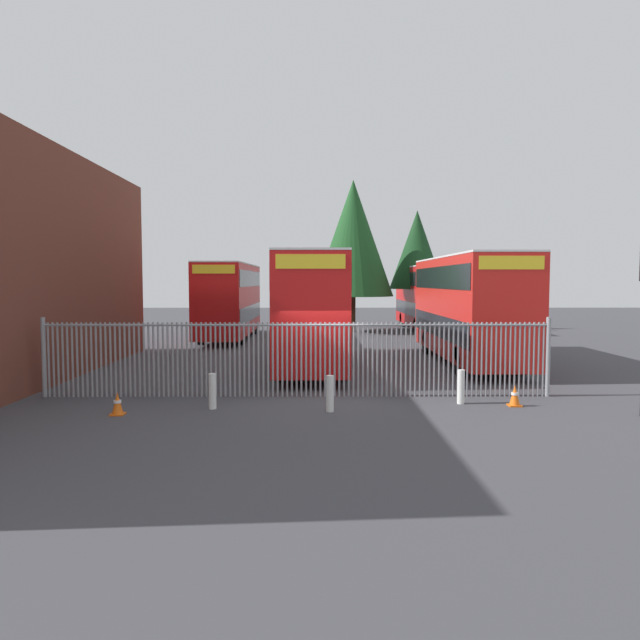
# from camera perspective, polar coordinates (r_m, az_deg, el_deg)

# --- Properties ---
(ground_plane) EXTENTS (100.00, 100.00, 0.00)m
(ground_plane) POSITION_cam_1_polar(r_m,az_deg,el_deg) (25.25, -0.06, -3.93)
(ground_plane) COLOR #3D3D42
(palisade_fence) EXTENTS (14.96, 0.14, 2.35)m
(palisade_fence) POSITION_cam_1_polar(r_m,az_deg,el_deg) (17.18, -2.31, -3.62)
(palisade_fence) COLOR gray
(palisade_fence) RESTS_ON ground
(double_decker_bus_near_gate) EXTENTS (2.54, 10.81, 4.42)m
(double_decker_bus_near_gate) POSITION_cam_1_polar(r_m,az_deg,el_deg) (25.11, 14.21, 1.46)
(double_decker_bus_near_gate) COLOR red
(double_decker_bus_near_gate) RESTS_ON ground
(double_decker_bus_behind_fence_left) EXTENTS (2.54, 10.81, 4.42)m
(double_decker_bus_behind_fence_left) POSITION_cam_1_polar(r_m,az_deg,el_deg) (23.20, -0.80, 1.40)
(double_decker_bus_behind_fence_left) COLOR red
(double_decker_bus_behind_fence_left) RESTS_ON ground
(double_decker_bus_behind_fence_right) EXTENTS (2.54, 10.81, 4.42)m
(double_decker_bus_behind_fence_right) POSITION_cam_1_polar(r_m,az_deg,el_deg) (34.94, -8.79, 2.16)
(double_decker_bus_behind_fence_right) COLOR red
(double_decker_bus_behind_fence_right) RESTS_ON ground
(double_decker_bus_far_back) EXTENTS (2.54, 10.81, 4.42)m
(double_decker_bus_far_back) POSITION_cam_1_polar(r_m,az_deg,el_deg) (41.50, 10.17, 2.40)
(double_decker_bus_far_back) COLOR #B70C0C
(double_decker_bus_far_back) RESTS_ON ground
(bollard_near_left) EXTENTS (0.20, 0.20, 0.95)m
(bollard_near_left) POSITION_cam_1_polar(r_m,az_deg,el_deg) (15.90, -10.46, -6.85)
(bollard_near_left) COLOR silver
(bollard_near_left) RESTS_ON ground
(bollard_center_front) EXTENTS (0.20, 0.20, 0.95)m
(bollard_center_front) POSITION_cam_1_polar(r_m,az_deg,el_deg) (15.32, 0.98, -7.20)
(bollard_center_front) COLOR silver
(bollard_center_front) RESTS_ON ground
(bollard_near_right) EXTENTS (0.20, 0.20, 0.95)m
(bollard_near_right) POSITION_cam_1_polar(r_m,az_deg,el_deg) (16.75, 13.59, -6.35)
(bollard_near_right) COLOR silver
(bollard_near_right) RESTS_ON ground
(traffic_cone_by_gate) EXTENTS (0.34, 0.34, 0.59)m
(traffic_cone_by_gate) POSITION_cam_1_polar(r_m,az_deg,el_deg) (16.86, 18.48, -7.02)
(traffic_cone_by_gate) COLOR orange
(traffic_cone_by_gate) RESTS_ON ground
(traffic_cone_mid_forecourt) EXTENTS (0.34, 0.34, 0.59)m
(traffic_cone_mid_forecourt) POSITION_cam_1_polar(r_m,az_deg,el_deg) (15.84, -19.17, -7.72)
(traffic_cone_mid_forecourt) COLOR orange
(traffic_cone_mid_forecourt) RESTS_ON ground
(tree_tall_back) EXTENTS (5.39, 5.39, 10.11)m
(tree_tall_back) POSITION_cam_1_polar(r_m,az_deg,el_deg) (39.26, 3.25, 7.97)
(tree_tall_back) COLOR #4C3823
(tree_tall_back) RESTS_ON ground
(tree_short_side) EXTENTS (3.81, 3.81, 8.32)m
(tree_short_side) POSITION_cam_1_polar(r_m,az_deg,el_deg) (41.55, 9.45, 6.76)
(tree_short_side) COLOR #4C3823
(tree_short_side) RESTS_ON ground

